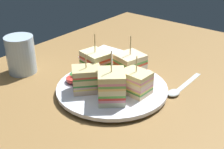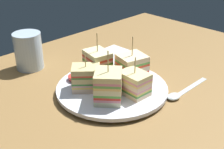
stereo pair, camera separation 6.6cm
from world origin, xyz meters
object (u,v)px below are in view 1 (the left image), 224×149
sandwich_wedge_4 (130,67)px  spoon (178,90)px  sandwich_wedge_3 (136,82)px  chip_pile (105,80)px  sandwich_wedge_2 (111,86)px  drinking_glass (21,57)px  sandwich_wedge_1 (87,79)px  napkin (106,55)px  plate (112,89)px  sandwich_wedge_0 (96,65)px

sandwich_wedge_4 → spoon: 12.15cm
sandwich_wedge_3 → chip_pile: sandwich_wedge_3 is taller
sandwich_wedge_2 → sandwich_wedge_3: size_ratio=1.29×
sandwich_wedge_4 → drinking_glass: size_ratio=1.11×
sandwich_wedge_2 → sandwich_wedge_4: size_ratio=1.05×
sandwich_wedge_1 → sandwich_wedge_2: 6.67cm
sandwich_wedge_2 → napkin: size_ratio=0.96×
sandwich_wedge_2 → spoon: (14.18, -7.97, -4.34)cm
plate → sandwich_wedge_1: sandwich_wedge_1 is taller
plate → sandwich_wedge_2: (-4.52, -3.45, 3.83)cm
plate → sandwich_wedge_1: 6.56cm
sandwich_wedge_3 → sandwich_wedge_1: bearing=36.1°
plate → chip_pile: 2.59cm
sandwich_wedge_2 → sandwich_wedge_3: sandwich_wedge_2 is taller
sandwich_wedge_2 → drinking_glass: size_ratio=1.16×
sandwich_wedge_3 → napkin: sandwich_wedge_3 is taller
sandwich_wedge_0 → napkin: (14.08, 8.63, -4.51)cm
sandwich_wedge_2 → napkin: 26.71cm
sandwich_wedge_4 → spoon: (4.03, -10.70, -4.11)cm
plate → napkin: 20.68cm
sandwich_wedge_1 → chip_pile: 4.58cm
spoon → sandwich_wedge_1: bearing=-45.3°
sandwich_wedge_1 → sandwich_wedge_3: 10.50cm
sandwich_wedge_0 → sandwich_wedge_4: size_ratio=1.03×
chip_pile → spoon: bearing=-51.6°
sandwich_wedge_2 → napkin: sandwich_wedge_2 is taller
sandwich_wedge_0 → sandwich_wedge_2: sandwich_wedge_2 is taller
plate → sandwich_wedge_4: (5.64, -0.72, 3.60)cm
sandwich_wedge_3 → spoon: sandwich_wedge_3 is taller
napkin → sandwich_wedge_4: bearing=-122.0°
drinking_glass → sandwich_wedge_0: bearing=-69.3°
sandwich_wedge_4 → sandwich_wedge_3: bearing=61.6°
sandwich_wedge_3 → spoon: bearing=-121.3°
sandwich_wedge_0 → sandwich_wedge_2: 10.56cm
chip_pile → drinking_glass: (-5.54, 22.72, 1.15)cm
sandwich_wedge_1 → spoon: bearing=-2.9°
sandwich_wedge_1 → spoon: size_ratio=0.58×
sandwich_wedge_3 → drinking_glass: 30.72cm
plate → sandwich_wedge_0: (0.90, 5.61, 3.86)cm
spoon → napkin: spoon is taller
sandwich_wedge_4 → chip_pile: (-6.26, 2.28, -1.63)cm
sandwich_wedge_2 → plate: bearing=-4.2°
sandwich_wedge_4 → napkin: sandwich_wedge_4 is taller
sandwich_wedge_3 → drinking_glass: size_ratio=0.90×
spoon → napkin: (5.32, 25.66, -0.15)cm
sandwich_wedge_4 → sandwich_wedge_1: bearing=-6.0°
plate → sandwich_wedge_2: 6.86cm
spoon → sandwich_wedge_2: bearing=-29.1°
sandwich_wedge_3 → napkin: bearing=-32.2°
sandwich_wedge_1 → napkin: (19.67, 11.04, -3.94)cm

